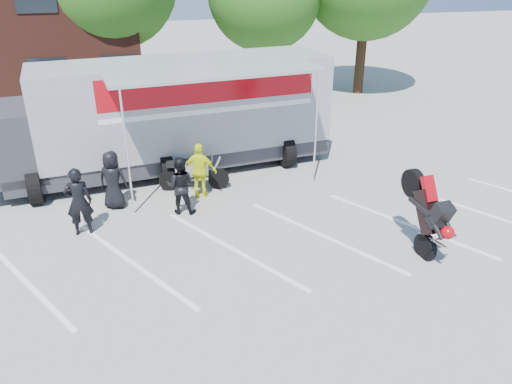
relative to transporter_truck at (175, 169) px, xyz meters
name	(u,v)px	position (x,y,z in m)	size (l,w,h in m)	color
ground	(233,272)	(0.55, -6.47, 0.00)	(100.00, 100.00, 0.00)	gray
parking_bay_lines	(224,250)	(0.55, -5.47, 0.01)	(18.00, 5.00, 0.01)	white
transporter_truck	(175,169)	(0.00, 0.00, 0.00)	(11.32, 5.45, 3.60)	gray
parked_motorcycle	(195,189)	(0.39, -1.78, 0.00)	(0.73, 2.18, 1.14)	silver
stunt_bike_rider	(407,243)	(5.05, -6.35, 0.00)	(0.88, 1.86, 2.19)	black
spectator_leather_a	(113,180)	(-1.97, -2.39, 0.84)	(0.82, 0.54, 1.68)	black
spectator_leather_b	(79,202)	(-2.80, -3.73, 0.91)	(0.67, 0.44, 1.83)	black
spectator_leather_c	(180,185)	(-0.18, -3.20, 0.82)	(0.80, 0.62, 1.64)	black
spectator_hivis	(200,171)	(0.51, -2.36, 0.84)	(0.98, 0.41, 1.67)	#EDFD0D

